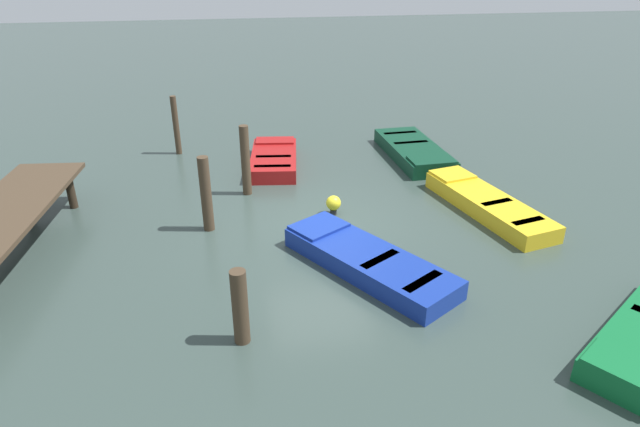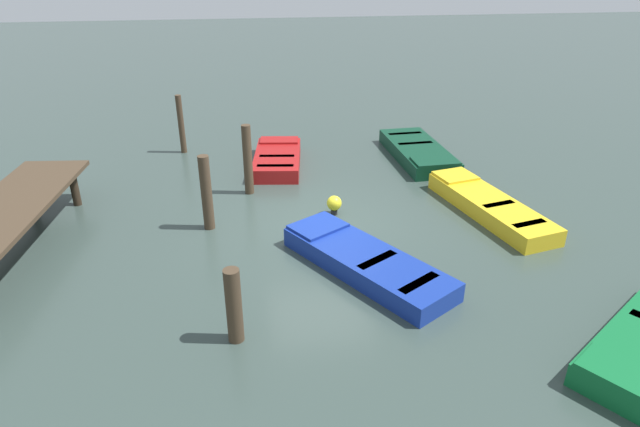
{
  "view_description": "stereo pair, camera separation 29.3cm",
  "coord_description": "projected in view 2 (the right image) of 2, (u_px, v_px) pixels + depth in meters",
  "views": [
    {
      "loc": [
        -11.1,
        1.84,
        5.9
      ],
      "look_at": [
        0.0,
        0.0,
        0.35
      ],
      "focal_mm": 30.8,
      "sensor_mm": 36.0,
      "label": 1
    },
    {
      "loc": [
        -11.14,
        1.55,
        5.9
      ],
      "look_at": [
        0.0,
        0.0,
        0.35
      ],
      "focal_mm": 30.8,
      "sensor_mm": 36.0,
      "label": 2
    }
  ],
  "objects": [
    {
      "name": "ground_plane",
      "position": [
        320.0,
        227.0,
        12.7
      ],
      "size": [
        80.0,
        80.0,
        0.0
      ],
      "primitive_type": "plane",
      "color": "#33423D"
    },
    {
      "name": "rowboat_yellow",
      "position": [
        489.0,
        205.0,
        13.25
      ],
      "size": [
        4.0,
        1.92,
        0.46
      ],
      "rotation": [
        0.0,
        0.0,
        0.23
      ],
      "color": "gold",
      "rests_on": "ground_plane"
    },
    {
      "name": "rowboat_red",
      "position": [
        277.0,
        159.0,
        16.1
      ],
      "size": [
        2.94,
        1.63,
        0.46
      ],
      "rotation": [
        0.0,
        0.0,
        6.16
      ],
      "color": "maroon",
      "rests_on": "ground_plane"
    },
    {
      "name": "rowboat_dark_green",
      "position": [
        418.0,
        152.0,
        16.65
      ],
      "size": [
        3.62,
        1.57,
        0.46
      ],
      "rotation": [
        0.0,
        0.0,
        3.19
      ],
      "color": "#0C3823",
      "rests_on": "ground_plane"
    },
    {
      "name": "rowboat_blue",
      "position": [
        365.0,
        261.0,
        10.92
      ],
      "size": [
        3.88,
        3.09,
        0.46
      ],
      "rotation": [
        0.0,
        0.0,
        0.57
      ],
      "color": "navy",
      "rests_on": "ground_plane"
    },
    {
      "name": "mooring_piling_near_right",
      "position": [
        206.0,
        193.0,
        12.28
      ],
      "size": [
        0.25,
        0.25,
        1.76
      ],
      "primitive_type": "cylinder",
      "color": "#423323",
      "rests_on": "ground_plane"
    },
    {
      "name": "mooring_piling_near_left",
      "position": [
        181.0,
        124.0,
        16.85
      ],
      "size": [
        0.18,
        0.18,
        1.81
      ],
      "primitive_type": "cylinder",
      "color": "#423323",
      "rests_on": "ground_plane"
    },
    {
      "name": "mooring_piling_mid_left",
      "position": [
        248.0,
        160.0,
        14.04
      ],
      "size": [
        0.23,
        0.23,
        1.84
      ],
      "primitive_type": "cylinder",
      "color": "#423323",
      "rests_on": "ground_plane"
    },
    {
      "name": "mooring_piling_far_right",
      "position": [
        234.0,
        306.0,
        8.8
      ],
      "size": [
        0.26,
        0.26,
        1.35
      ],
      "primitive_type": "cylinder",
      "color": "#423323",
      "rests_on": "ground_plane"
    },
    {
      "name": "marker_buoy",
      "position": [
        334.0,
        204.0,
        13.17
      ],
      "size": [
        0.36,
        0.36,
        0.48
      ],
      "color": "#262626",
      "rests_on": "ground_plane"
    }
  ]
}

